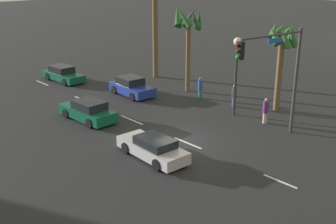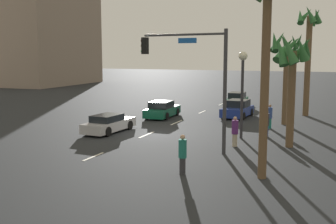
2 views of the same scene
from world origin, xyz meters
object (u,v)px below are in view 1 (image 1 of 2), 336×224
at_px(car_1, 132,87).
at_px(car_2, 88,111).
at_px(pedestrian_0, 200,87).
at_px(pedestrian_1, 234,95).
at_px(palm_tree_0, 188,26).
at_px(car_3, 153,148).
at_px(palm_tree_1, 155,7).
at_px(traffic_signal, 279,67).
at_px(pedestrian_2, 265,110).
at_px(streetlamp, 237,61).
at_px(palm_tree_2, 282,44).
at_px(car_0, 63,74).

relative_size(car_1, car_2, 0.93).
distance_m(car_1, pedestrian_0, 5.61).
distance_m(pedestrian_1, palm_tree_0, 7.03).
distance_m(car_3, palm_tree_1, 18.73).
bearing_deg(car_2, traffic_signal, 32.03).
distance_m(car_1, palm_tree_1, 8.40).
xyz_separation_m(car_1, palm_tree_0, (2.26, 4.09, 4.77)).
height_order(car_3, traffic_signal, traffic_signal).
distance_m(pedestrian_0, pedestrian_2, 6.84).
relative_size(car_2, palm_tree_0, 0.64).
relative_size(pedestrian_0, pedestrian_2, 0.99).
xyz_separation_m(streetlamp, pedestrian_2, (2.48, 0.19, -2.98)).
xyz_separation_m(palm_tree_1, palm_tree_2, (13.33, 0.18, -1.58)).
distance_m(pedestrian_2, palm_tree_2, 5.03).
bearing_deg(pedestrian_1, palm_tree_2, 33.62).
relative_size(car_2, streetlamp, 0.83).
distance_m(car_3, streetlamp, 9.55).
height_order(car_0, streetlamp, streetlamp).
height_order(streetlamp, palm_tree_2, palm_tree_2).
height_order(streetlamp, pedestrian_1, streetlamp).
xyz_separation_m(pedestrian_0, pedestrian_2, (6.78, -0.90, 0.01)).
bearing_deg(car_0, pedestrian_0, 23.54).
bearing_deg(pedestrian_2, palm_tree_0, 169.97).
height_order(car_2, palm_tree_1, palm_tree_1).
height_order(palm_tree_0, palm_tree_1, palm_tree_1).
bearing_deg(pedestrian_2, car_3, -96.42).
bearing_deg(car_2, car_3, -5.19).
relative_size(car_2, pedestrian_1, 2.64).
bearing_deg(pedestrian_1, car_3, -75.70).
relative_size(car_1, car_3, 0.92).
bearing_deg(streetlamp, pedestrian_1, 129.41).
bearing_deg(car_3, traffic_signal, 68.36).
height_order(car_3, palm_tree_0, palm_tree_0).
height_order(pedestrian_0, pedestrian_1, pedestrian_0).
bearing_deg(car_2, streetlamp, 53.15).
relative_size(car_0, car_2, 1.02).
bearing_deg(traffic_signal, palm_tree_0, 162.59).
bearing_deg(palm_tree_2, palm_tree_1, -179.24).
height_order(traffic_signal, pedestrian_0, traffic_signal).
distance_m(pedestrian_0, palm_tree_2, 7.29).
xyz_separation_m(streetlamp, palm_tree_0, (-6.50, 1.78, 1.54)).
distance_m(car_0, palm_tree_2, 19.85).
height_order(car_0, pedestrian_1, pedestrian_1).
relative_size(car_0, pedestrian_1, 2.70).
height_order(pedestrian_0, pedestrian_2, pedestrian_2).
bearing_deg(palm_tree_1, streetlamp, -13.97).
bearing_deg(car_0, streetlamp, 14.36).
bearing_deg(car_3, palm_tree_0, 126.88).
bearing_deg(car_0, palm_tree_1, 57.20).
xyz_separation_m(car_3, palm_tree_2, (0.01, 11.96, 4.29)).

